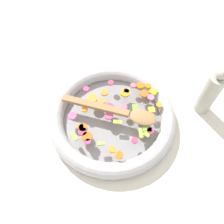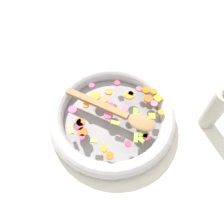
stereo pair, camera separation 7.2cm
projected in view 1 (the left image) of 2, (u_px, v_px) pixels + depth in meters
name	position (u px, v px, depth m)	size (l,w,h in m)	color
ground_plane	(112.00, 120.00, 0.76)	(4.00, 4.00, 0.00)	silver
skillet	(112.00, 116.00, 0.74)	(0.43, 0.43, 0.05)	gray
chopped_vegetables	(117.00, 111.00, 0.72)	(0.30, 0.32, 0.01)	orange
wooden_spoon	(119.00, 112.00, 0.70)	(0.32, 0.12, 0.01)	#A87F51
pepper_mill	(210.00, 93.00, 0.71)	(0.05, 0.05, 0.19)	#B2ADA3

